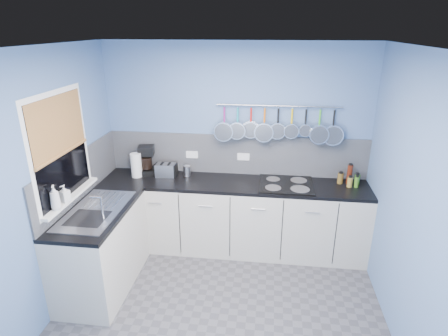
% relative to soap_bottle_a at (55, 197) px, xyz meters
% --- Properties ---
extents(floor, '(3.20, 3.00, 0.02)m').
position_rel_soap_bottle_a_xyz_m(floor, '(1.53, -0.01, -1.18)').
color(floor, '#47474C').
rests_on(floor, ground).
extents(ceiling, '(3.20, 3.00, 0.02)m').
position_rel_soap_bottle_a_xyz_m(ceiling, '(1.53, -0.01, 1.34)').
color(ceiling, white).
rests_on(ceiling, ground).
extents(wall_back, '(3.20, 0.02, 2.50)m').
position_rel_soap_bottle_a_xyz_m(wall_back, '(1.53, 1.50, 0.08)').
color(wall_back, '#506FA0').
rests_on(wall_back, ground).
extents(wall_front, '(3.20, 0.02, 2.50)m').
position_rel_soap_bottle_a_xyz_m(wall_front, '(1.53, -1.52, 0.08)').
color(wall_front, '#506FA0').
rests_on(wall_front, ground).
extents(wall_left, '(0.02, 3.00, 2.50)m').
position_rel_soap_bottle_a_xyz_m(wall_left, '(-0.08, -0.01, 0.08)').
color(wall_left, '#506FA0').
rests_on(wall_left, ground).
extents(wall_right, '(0.02, 3.00, 2.50)m').
position_rel_soap_bottle_a_xyz_m(wall_right, '(3.14, -0.01, 0.08)').
color(wall_right, '#506FA0').
rests_on(wall_right, ground).
extents(backsplash_back, '(3.20, 0.02, 0.50)m').
position_rel_soap_bottle_a_xyz_m(backsplash_back, '(1.53, 1.48, -0.02)').
color(backsplash_back, slate).
rests_on(backsplash_back, wall_back).
extents(backsplash_left, '(0.02, 1.80, 0.50)m').
position_rel_soap_bottle_a_xyz_m(backsplash_left, '(-0.06, 0.59, -0.02)').
color(backsplash_left, slate).
rests_on(backsplash_left, wall_left).
extents(cabinet_run_back, '(3.20, 0.60, 0.86)m').
position_rel_soap_bottle_a_xyz_m(cabinet_run_back, '(1.53, 1.19, -0.74)').
color(cabinet_run_back, '#BCB6A9').
rests_on(cabinet_run_back, ground).
extents(worktop_back, '(3.20, 0.60, 0.04)m').
position_rel_soap_bottle_a_xyz_m(worktop_back, '(1.53, 1.19, -0.29)').
color(worktop_back, black).
rests_on(worktop_back, cabinet_run_back).
extents(cabinet_run_left, '(0.60, 1.20, 0.86)m').
position_rel_soap_bottle_a_xyz_m(cabinet_run_left, '(0.23, 0.29, -0.74)').
color(cabinet_run_left, '#BCB6A9').
rests_on(cabinet_run_left, ground).
extents(worktop_left, '(0.60, 1.20, 0.04)m').
position_rel_soap_bottle_a_xyz_m(worktop_left, '(0.23, 0.29, -0.29)').
color(worktop_left, black).
rests_on(worktop_left, cabinet_run_left).
extents(window_frame, '(0.01, 1.00, 1.10)m').
position_rel_soap_bottle_a_xyz_m(window_frame, '(-0.05, 0.29, 0.38)').
color(window_frame, white).
rests_on(window_frame, wall_left).
extents(window_glass, '(0.01, 0.90, 1.00)m').
position_rel_soap_bottle_a_xyz_m(window_glass, '(-0.04, 0.29, 0.38)').
color(window_glass, black).
rests_on(window_glass, wall_left).
extents(bamboo_blind, '(0.01, 0.90, 0.55)m').
position_rel_soap_bottle_a_xyz_m(bamboo_blind, '(-0.03, 0.29, 0.61)').
color(bamboo_blind, '#965833').
rests_on(bamboo_blind, wall_left).
extents(window_sill, '(0.10, 0.98, 0.03)m').
position_rel_soap_bottle_a_xyz_m(window_sill, '(-0.02, 0.29, -0.13)').
color(window_sill, white).
rests_on(window_sill, wall_left).
extents(sink_unit, '(0.50, 0.95, 0.01)m').
position_rel_soap_bottle_a_xyz_m(sink_unit, '(0.23, 0.29, -0.27)').
color(sink_unit, silver).
rests_on(sink_unit, worktop_left).
extents(mixer_tap, '(0.12, 0.08, 0.26)m').
position_rel_soap_bottle_a_xyz_m(mixer_tap, '(0.39, 0.11, -0.14)').
color(mixer_tap, silver).
rests_on(mixer_tap, worktop_left).
extents(socket_left, '(0.15, 0.01, 0.09)m').
position_rel_soap_bottle_a_xyz_m(socket_left, '(0.98, 1.47, -0.04)').
color(socket_left, white).
rests_on(socket_left, backsplash_back).
extents(socket_right, '(0.15, 0.01, 0.09)m').
position_rel_soap_bottle_a_xyz_m(socket_right, '(1.63, 1.47, -0.04)').
color(socket_right, white).
rests_on(socket_right, backsplash_back).
extents(pot_rail, '(1.45, 0.02, 0.02)m').
position_rel_soap_bottle_a_xyz_m(pot_rail, '(2.03, 1.44, 0.61)').
color(pot_rail, silver).
rests_on(pot_rail, wall_back).
extents(soap_bottle_a, '(0.12, 0.12, 0.24)m').
position_rel_soap_bottle_a_xyz_m(soap_bottle_a, '(0.00, 0.00, 0.00)').
color(soap_bottle_a, white).
rests_on(soap_bottle_a, window_sill).
extents(soap_bottle_b, '(0.10, 0.10, 0.17)m').
position_rel_soap_bottle_a_xyz_m(soap_bottle_b, '(0.00, 0.16, -0.03)').
color(soap_bottle_b, white).
rests_on(soap_bottle_b, window_sill).
extents(paper_towel, '(0.16, 0.16, 0.30)m').
position_rel_soap_bottle_a_xyz_m(paper_towel, '(0.33, 1.22, -0.12)').
color(paper_towel, white).
rests_on(paper_towel, worktop_back).
extents(coffee_maker, '(0.24, 0.25, 0.35)m').
position_rel_soap_bottle_a_xyz_m(coffee_maker, '(0.43, 1.33, -0.09)').
color(coffee_maker, black).
rests_on(coffee_maker, worktop_back).
extents(toaster, '(0.26, 0.16, 0.16)m').
position_rel_soap_bottle_a_xyz_m(toaster, '(0.69, 1.28, -0.19)').
color(toaster, silver).
rests_on(toaster, worktop_back).
extents(canister, '(0.10, 0.10, 0.13)m').
position_rel_soap_bottle_a_xyz_m(canister, '(0.94, 1.32, -0.20)').
color(canister, silver).
rests_on(canister, worktop_back).
extents(hob, '(0.63, 0.55, 0.01)m').
position_rel_soap_bottle_a_xyz_m(hob, '(2.16, 1.19, -0.26)').
color(hob, black).
rests_on(hob, worktop_back).
extents(pan_0, '(0.24, 0.12, 0.43)m').
position_rel_soap_bottle_a_xyz_m(pan_0, '(1.40, 1.43, 0.40)').
color(pan_0, silver).
rests_on(pan_0, pot_rail).
extents(pan_1, '(0.21, 0.11, 0.40)m').
position_rel_soap_bottle_a_xyz_m(pan_1, '(1.55, 1.43, 0.41)').
color(pan_1, silver).
rests_on(pan_1, pot_rail).
extents(pan_2, '(0.20, 0.06, 0.39)m').
position_rel_soap_bottle_a_xyz_m(pan_2, '(1.71, 1.43, 0.41)').
color(pan_2, silver).
rests_on(pan_2, pot_rail).
extents(pan_3, '(0.23, 0.10, 0.42)m').
position_rel_soap_bottle_a_xyz_m(pan_3, '(1.87, 1.43, 0.40)').
color(pan_3, silver).
rests_on(pan_3, pot_rail).
extents(pan_4, '(0.20, 0.08, 0.39)m').
position_rel_soap_bottle_a_xyz_m(pan_4, '(2.03, 1.43, 0.42)').
color(pan_4, silver).
rests_on(pan_4, pot_rail).
extents(pan_5, '(0.18, 0.10, 0.37)m').
position_rel_soap_bottle_a_xyz_m(pan_5, '(2.19, 1.43, 0.43)').
color(pan_5, silver).
rests_on(pan_5, pot_rail).
extents(pan_6, '(0.15, 0.09, 0.34)m').
position_rel_soap_bottle_a_xyz_m(pan_6, '(2.35, 1.43, 0.44)').
color(pan_6, silver).
rests_on(pan_6, pot_rail).
extents(pan_7, '(0.23, 0.11, 0.42)m').
position_rel_soap_bottle_a_xyz_m(pan_7, '(2.51, 1.43, 0.40)').
color(pan_7, silver).
rests_on(pan_7, pot_rail).
extents(pan_8, '(0.24, 0.10, 0.43)m').
position_rel_soap_bottle_a_xyz_m(pan_8, '(2.67, 1.43, 0.39)').
color(pan_8, silver).
rests_on(pan_8, pot_rail).
extents(condiment_0, '(0.07, 0.07, 0.12)m').
position_rel_soap_bottle_a_xyz_m(condiment_0, '(2.98, 1.31, -0.21)').
color(condiment_0, '#265919').
rests_on(condiment_0, worktop_back).
extents(condiment_1, '(0.06, 0.06, 0.23)m').
position_rel_soap_bottle_a_xyz_m(condiment_1, '(2.89, 1.32, -0.15)').
color(condiment_1, '#4C190C').
rests_on(condiment_1, worktop_back).
extents(condiment_2, '(0.07, 0.07, 0.13)m').
position_rel_soap_bottle_a_xyz_m(condiment_2, '(2.79, 1.32, -0.21)').
color(condiment_2, brown).
rests_on(condiment_2, worktop_back).
extents(condiment_3, '(0.05, 0.05, 0.13)m').
position_rel_soap_bottle_a_xyz_m(condiment_3, '(2.96, 1.22, -0.21)').
color(condiment_3, '#3F721E').
rests_on(condiment_3, worktop_back).
extents(condiment_4, '(0.06, 0.06, 0.12)m').
position_rel_soap_bottle_a_xyz_m(condiment_4, '(2.89, 1.23, -0.21)').
color(condiment_4, olive).
rests_on(condiment_4, worktop_back).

